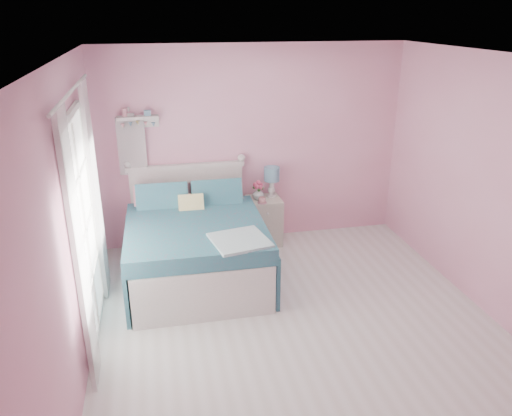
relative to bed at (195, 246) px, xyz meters
name	(u,v)px	position (x,y,z in m)	size (l,w,h in m)	color
floor	(299,328)	(0.90, -1.27, -0.39)	(4.50, 4.50, 0.00)	silver
room_shell	(305,177)	(0.90, -1.27, 1.19)	(4.50, 4.50, 4.50)	pink
bed	(195,246)	(0.00, 0.00, 0.00)	(1.56, 1.95, 1.12)	silver
nightstand	(264,221)	(0.99, 0.74, -0.07)	(0.44, 0.44, 0.64)	beige
table_lamp	(272,176)	(1.11, 0.80, 0.53)	(0.20, 0.20, 0.41)	white
vase	(258,194)	(0.91, 0.72, 0.33)	(0.16, 0.16, 0.16)	silver
teacup	(262,200)	(0.93, 0.59, 0.28)	(0.10, 0.10, 0.08)	pink
roses	(258,185)	(0.91, 0.72, 0.45)	(0.14, 0.11, 0.12)	#DE4C76
wall_shelf	(138,119)	(-0.55, 0.92, 1.34)	(0.50, 0.15, 0.25)	silver
hanging_dress	(132,146)	(-0.65, 0.91, 1.01)	(0.34, 0.03, 0.72)	white
french_door	(85,231)	(-1.07, -0.87, 0.68)	(0.04, 1.32, 2.16)	silver
curtain_near	(79,256)	(-1.02, -1.62, 0.79)	(0.04, 0.40, 2.32)	white
curtain_far	(96,193)	(-1.02, -0.13, 0.79)	(0.04, 0.40, 2.32)	white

